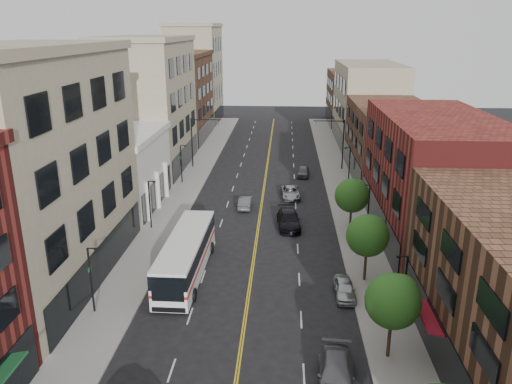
% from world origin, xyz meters
% --- Properties ---
extents(sidewalk_left, '(4.00, 110.00, 0.15)m').
position_xyz_m(sidewalk_left, '(-10.00, 35.00, 0.07)').
color(sidewalk_left, gray).
rests_on(sidewalk_left, ground).
extents(sidewalk_right, '(4.00, 110.00, 0.15)m').
position_xyz_m(sidewalk_right, '(10.00, 35.00, 0.07)').
color(sidewalk_right, gray).
rests_on(sidewalk_right, ground).
extents(bldg_l_tanoffice, '(10.00, 22.00, 18.00)m').
position_xyz_m(bldg_l_tanoffice, '(-17.00, 13.00, 9.00)').
color(bldg_l_tanoffice, gray).
rests_on(bldg_l_tanoffice, ground).
extents(bldg_l_white, '(10.00, 14.00, 8.00)m').
position_xyz_m(bldg_l_white, '(-17.00, 31.00, 4.00)').
color(bldg_l_white, silver).
rests_on(bldg_l_white, ground).
extents(bldg_l_far_a, '(10.00, 20.00, 18.00)m').
position_xyz_m(bldg_l_far_a, '(-17.00, 48.00, 9.00)').
color(bldg_l_far_a, gray).
rests_on(bldg_l_far_a, ground).
extents(bldg_l_far_b, '(10.00, 20.00, 15.00)m').
position_xyz_m(bldg_l_far_b, '(-17.00, 68.00, 7.50)').
color(bldg_l_far_b, '#513320').
rests_on(bldg_l_far_b, ground).
extents(bldg_l_far_c, '(10.00, 16.00, 20.00)m').
position_xyz_m(bldg_l_far_c, '(-17.00, 86.00, 10.00)').
color(bldg_l_far_c, gray).
rests_on(bldg_l_far_c, ground).
extents(bldg_r_mid, '(10.00, 22.00, 12.00)m').
position_xyz_m(bldg_r_mid, '(17.00, 24.00, 6.00)').
color(bldg_r_mid, maroon).
rests_on(bldg_r_mid, ground).
extents(bldg_r_far_a, '(10.00, 20.00, 10.00)m').
position_xyz_m(bldg_r_far_a, '(17.00, 45.00, 5.00)').
color(bldg_r_far_a, '#513320').
rests_on(bldg_r_far_a, ground).
extents(bldg_r_far_b, '(10.00, 22.00, 14.00)m').
position_xyz_m(bldg_r_far_b, '(17.00, 66.00, 7.00)').
color(bldg_r_far_b, gray).
rests_on(bldg_r_far_b, ground).
extents(bldg_r_far_c, '(10.00, 18.00, 11.00)m').
position_xyz_m(bldg_r_far_c, '(17.00, 86.00, 5.50)').
color(bldg_r_far_c, '#513320').
rests_on(bldg_r_far_c, ground).
extents(tree_r_1, '(3.40, 3.40, 5.59)m').
position_xyz_m(tree_r_1, '(9.39, 4.07, 4.13)').
color(tree_r_1, black).
rests_on(tree_r_1, sidewalk_right).
extents(tree_r_2, '(3.40, 3.40, 5.59)m').
position_xyz_m(tree_r_2, '(9.39, 14.07, 4.13)').
color(tree_r_2, black).
rests_on(tree_r_2, sidewalk_right).
extents(tree_r_3, '(3.40, 3.40, 5.59)m').
position_xyz_m(tree_r_3, '(9.39, 24.07, 4.13)').
color(tree_r_3, black).
rests_on(tree_r_3, sidewalk_right).
extents(lamp_l_1, '(0.81, 0.55, 5.05)m').
position_xyz_m(lamp_l_1, '(-10.95, 8.00, 2.97)').
color(lamp_l_1, black).
rests_on(lamp_l_1, sidewalk_left).
extents(lamp_l_2, '(0.81, 0.55, 5.05)m').
position_xyz_m(lamp_l_2, '(-10.95, 24.00, 2.97)').
color(lamp_l_2, black).
rests_on(lamp_l_2, sidewalk_left).
extents(lamp_l_3, '(0.81, 0.55, 5.05)m').
position_xyz_m(lamp_l_3, '(-10.95, 40.00, 2.97)').
color(lamp_l_3, black).
rests_on(lamp_l_3, sidewalk_left).
extents(lamp_r_1, '(0.81, 0.55, 5.05)m').
position_xyz_m(lamp_r_1, '(10.95, 8.00, 2.97)').
color(lamp_r_1, black).
rests_on(lamp_r_1, sidewalk_right).
extents(lamp_r_2, '(0.81, 0.55, 5.05)m').
position_xyz_m(lamp_r_2, '(10.95, 24.00, 2.97)').
color(lamp_r_2, black).
rests_on(lamp_r_2, sidewalk_right).
extents(lamp_r_3, '(0.81, 0.55, 5.05)m').
position_xyz_m(lamp_r_3, '(10.95, 40.00, 2.97)').
color(lamp_r_3, black).
rests_on(lamp_r_3, sidewalk_right).
extents(signal_mast_left, '(4.49, 0.18, 7.20)m').
position_xyz_m(signal_mast_left, '(-10.27, 48.00, 4.65)').
color(signal_mast_left, black).
rests_on(signal_mast_left, sidewalk_left).
extents(signal_mast_right, '(4.49, 0.18, 7.20)m').
position_xyz_m(signal_mast_right, '(10.27, 48.00, 4.65)').
color(signal_mast_right, black).
rests_on(signal_mast_right, sidewalk_right).
extents(city_bus, '(3.25, 12.95, 3.32)m').
position_xyz_m(city_bus, '(-5.43, 14.37, 1.93)').
color(city_bus, white).
rests_on(city_bus, ground).
extents(car_parked_mid, '(2.61, 5.43, 1.52)m').
position_xyz_m(car_parked_mid, '(5.80, 1.21, 0.76)').
color(car_parked_mid, '#56555A').
rests_on(car_parked_mid, ground).
extents(car_parked_far, '(1.62, 3.85, 1.30)m').
position_xyz_m(car_parked_far, '(7.40, 11.45, 0.65)').
color(car_parked_far, '#B2B4BA').
rests_on(car_parked_far, ground).
extents(car_lane_behind, '(1.49, 4.05, 1.32)m').
position_xyz_m(car_lane_behind, '(-1.80, 30.98, 0.66)').
color(car_lane_behind, '#48494D').
rests_on(car_lane_behind, ground).
extents(car_lane_a, '(2.70, 5.66, 1.59)m').
position_xyz_m(car_lane_a, '(3.13, 25.39, 0.80)').
color(car_lane_a, black).
rests_on(car_lane_a, ground).
extents(car_lane_b, '(2.54, 4.88, 1.31)m').
position_xyz_m(car_lane_b, '(3.40, 34.97, 0.66)').
color(car_lane_b, '#93959A').
rests_on(car_lane_b, ground).
extents(car_lane_c, '(1.94, 4.06, 1.34)m').
position_xyz_m(car_lane_c, '(5.25, 44.29, 0.67)').
color(car_lane_c, '#535359').
rests_on(car_lane_c, ground).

